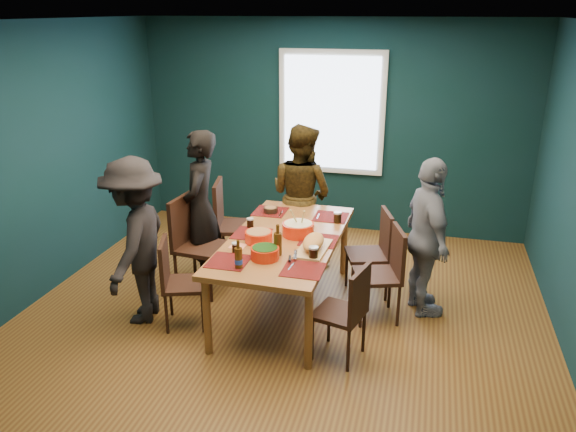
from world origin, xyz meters
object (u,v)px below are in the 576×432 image
(person_right, at_px, (427,238))
(person_near_left, at_px, (136,241))
(chair_right_near, at_px, (348,307))
(cutting_board, at_px, (313,243))
(dining_table, at_px, (285,244))
(chair_right_mid, at_px, (387,267))
(chair_left_near, at_px, (175,276))
(chair_left_far, at_px, (229,218))
(chair_left_mid, at_px, (192,237))
(person_back, at_px, (301,194))
(chair_right_far, at_px, (376,247))
(bowl_herbs, at_px, (265,252))
(person_far_left, at_px, (200,208))
(bowl_dumpling, at_px, (298,229))
(bowl_salad, at_px, (259,236))

(person_right, bearing_deg, person_near_left, 85.93)
(chair_right_near, height_order, cutting_board, cutting_board)
(dining_table, xyz_separation_m, chair_right_near, (0.72, -0.70, -0.19))
(chair_right_mid, relative_size, cutting_board, 1.48)
(chair_right_mid, distance_m, person_right, 0.47)
(chair_left_near, height_order, person_right, person_right)
(chair_left_far, xyz_separation_m, chair_left_mid, (-0.18, -0.61, -0.00))
(cutting_board, bearing_deg, dining_table, 149.31)
(chair_right_mid, relative_size, person_back, 0.56)
(chair_left_mid, relative_size, person_right, 0.65)
(chair_right_far, bearing_deg, person_near_left, -171.80)
(chair_left_near, bearing_deg, chair_right_near, -24.53)
(dining_table, xyz_separation_m, chair_right_far, (0.82, 0.53, -0.16))
(bowl_herbs, bearing_deg, person_near_left, 179.92)
(person_far_left, bearing_deg, chair_left_near, -2.43)
(chair_left_mid, xyz_separation_m, chair_right_mid, (1.99, -0.09, -0.06))
(chair_right_far, relative_size, chair_right_near, 1.05)
(chair_left_far, bearing_deg, person_near_left, -121.21)
(chair_left_near, bearing_deg, chair_right_far, 13.28)
(chair_right_mid, height_order, person_far_left, person_far_left)
(dining_table, relative_size, person_back, 1.25)
(chair_left_far, height_order, bowl_dumpling, bowl_dumpling)
(chair_right_far, bearing_deg, person_far_left, 166.17)
(person_far_left, height_order, bowl_salad, person_far_left)
(chair_left_mid, distance_m, person_near_left, 0.74)
(dining_table, xyz_separation_m, person_near_left, (-1.28, -0.51, 0.10))
(chair_left_near, distance_m, chair_right_near, 1.62)
(person_near_left, height_order, cutting_board, person_near_left)
(chair_right_mid, bearing_deg, dining_table, 165.87)
(person_back, xyz_separation_m, cutting_board, (0.43, -1.39, 0.01))
(chair_left_far, relative_size, chair_right_far, 1.14)
(chair_left_mid, height_order, person_back, person_back)
(dining_table, height_order, chair_right_near, chair_right_near)
(chair_left_mid, height_order, bowl_salad, chair_left_mid)
(chair_left_far, bearing_deg, bowl_herbs, -70.08)
(person_back, height_order, person_near_left, person_back)
(chair_right_near, relative_size, bowl_dumpling, 2.80)
(chair_right_near, xyz_separation_m, bowl_dumpling, (-0.61, 0.78, 0.33))
(person_near_left, bearing_deg, chair_left_mid, 151.20)
(chair_left_mid, distance_m, bowl_salad, 0.91)
(person_near_left, xyz_separation_m, bowl_salad, (1.07, 0.34, 0.02))
(chair_left_mid, relative_size, bowl_salad, 3.95)
(person_far_left, xyz_separation_m, bowl_dumpling, (1.13, -0.31, -0.00))
(chair_left_mid, height_order, bowl_dumpling, bowl_dumpling)
(bowl_dumpling, xyz_separation_m, cutting_board, (0.21, -0.30, -0.01))
(chair_right_near, xyz_separation_m, cutting_board, (-0.40, 0.48, 0.32))
(chair_left_near, bearing_deg, person_back, 46.64)
(chair_left_near, xyz_separation_m, chair_right_mid, (1.86, 0.61, 0.03))
(chair_right_far, distance_m, chair_right_mid, 0.49)
(chair_right_mid, xyz_separation_m, person_right, (0.34, 0.20, 0.25))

